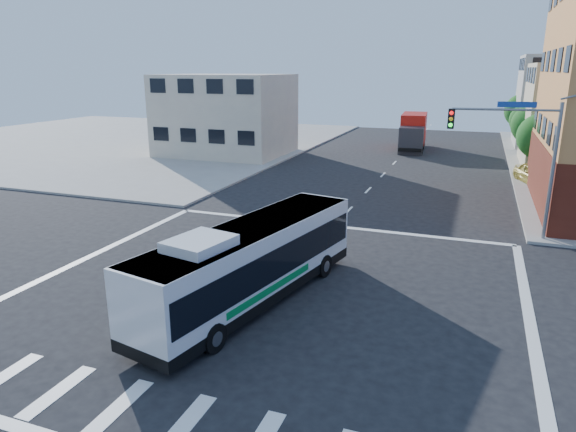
% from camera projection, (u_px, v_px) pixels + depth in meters
% --- Properties ---
extents(ground, '(120.00, 120.00, 0.00)m').
position_uv_depth(ground, '(269.00, 293.00, 20.30)').
color(ground, black).
rests_on(ground, ground).
extents(sidewalk_nw, '(50.00, 50.00, 0.15)m').
position_uv_depth(sidewalk_nw, '(115.00, 140.00, 63.50)').
color(sidewalk_nw, gray).
rests_on(sidewalk_nw, ground).
extents(building_west, '(12.06, 10.06, 8.00)m').
position_uv_depth(building_west, '(226.00, 115.00, 51.89)').
color(building_west, '#BDB19D').
rests_on(building_west, ground).
extents(signal_mast_ne, '(7.91, 1.13, 8.07)m').
position_uv_depth(signal_mast_ne, '(518.00, 143.00, 25.46)').
color(signal_mast_ne, slate).
rests_on(signal_mast_ne, ground).
extents(street_tree_a, '(3.60, 3.60, 5.53)m').
position_uv_depth(street_tree_a, '(542.00, 134.00, 40.50)').
color(street_tree_a, '#362013').
rests_on(street_tree_a, ground).
extents(street_tree_b, '(3.80, 3.80, 5.79)m').
position_uv_depth(street_tree_b, '(534.00, 122.00, 47.67)').
color(street_tree_b, '#362013').
rests_on(street_tree_b, ground).
extents(street_tree_c, '(3.40, 3.40, 5.29)m').
position_uv_depth(street_tree_c, '(527.00, 118.00, 54.96)').
color(street_tree_c, '#362013').
rests_on(street_tree_c, ground).
extents(street_tree_d, '(4.00, 4.00, 6.03)m').
position_uv_depth(street_tree_d, '(523.00, 109.00, 62.05)').
color(street_tree_d, '#362013').
rests_on(street_tree_d, ground).
extents(transit_bus, '(4.66, 11.48, 3.32)m').
position_uv_depth(transit_bus, '(252.00, 262.00, 19.09)').
color(transit_bus, black).
rests_on(transit_bus, ground).
extents(box_truck, '(3.04, 8.61, 3.81)m').
position_uv_depth(box_truck, '(413.00, 133.00, 55.70)').
color(box_truck, '#2A2A30').
rests_on(box_truck, ground).
extents(parked_car, '(3.15, 4.96, 1.57)m').
position_uv_depth(parked_car, '(534.00, 174.00, 39.15)').
color(parked_car, gold).
rests_on(parked_car, ground).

